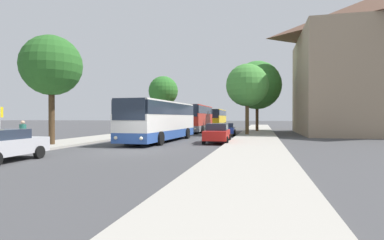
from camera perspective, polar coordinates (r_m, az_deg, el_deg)
ground_plane at (r=17.92m, az=-11.95°, el=-5.95°), size 300.00×300.00×0.00m
sidewalk_left at (r=21.81m, az=-28.90°, el=-4.65°), size 4.00×120.00×0.15m
sidewalk_right at (r=16.24m, az=11.17°, el=-6.35°), size 4.00×120.00×0.15m
bus_front at (r=25.18m, az=-5.97°, el=-0.05°), size 3.16×11.88×3.29m
bus_middle at (r=40.44m, az=1.03°, el=0.37°), size 2.88×11.42×3.56m
bus_rear at (r=54.58m, az=4.62°, el=0.31°), size 2.95×11.76×3.36m
parked_car_left_curb at (r=16.06m, az=-32.48°, el=-4.00°), size 2.04×4.17×1.47m
parked_car_right_near at (r=23.54m, az=4.85°, el=-2.46°), size 2.05×4.69×1.52m
parked_car_right_far at (r=33.21m, az=6.53°, el=-1.70°), size 2.14×4.09×1.37m
bus_stop_sign at (r=20.28m, az=-32.76°, el=-0.43°), size 0.08×0.45×2.51m
pedestrian_waiting_far at (r=19.69m, az=-29.53°, el=-2.52°), size 0.36×0.36×1.68m
tree_left_near at (r=23.05m, az=-25.20°, el=9.31°), size 4.11×4.11×7.49m
tree_left_far at (r=45.06m, az=-5.50°, el=5.51°), size 4.39×4.39×7.99m
tree_right_near at (r=41.90m, az=12.30°, el=6.49°), size 6.56×6.56×9.50m
tree_right_mid at (r=33.48m, az=10.46°, el=6.53°), size 4.65×4.65×7.71m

